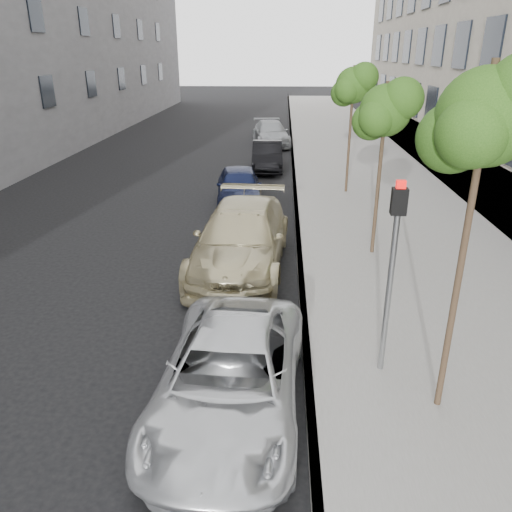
# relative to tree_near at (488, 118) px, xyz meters

# --- Properties ---
(ground) EXTENTS (160.00, 160.00, 0.00)m
(ground) POSITION_rel_tree_near_xyz_m (-3.23, -1.50, -4.57)
(ground) COLOR black
(ground) RESTS_ON ground
(sidewalk) EXTENTS (6.40, 72.00, 0.14)m
(sidewalk) POSITION_rel_tree_near_xyz_m (1.07, 22.50, -4.50)
(sidewalk) COLOR gray
(sidewalk) RESTS_ON ground
(curb) EXTENTS (0.15, 72.00, 0.14)m
(curb) POSITION_rel_tree_near_xyz_m (-2.05, 22.50, -4.50)
(curb) COLOR #9E9B93
(curb) RESTS_ON ground
(tree_near) EXTENTS (1.63, 1.43, 5.25)m
(tree_near) POSITION_rel_tree_near_xyz_m (0.00, 0.00, 0.00)
(tree_near) COLOR #38281C
(tree_near) RESTS_ON sidewalk
(tree_mid) EXTENTS (1.66, 1.46, 4.65)m
(tree_mid) POSITION_rel_tree_near_xyz_m (0.00, 6.50, -0.61)
(tree_mid) COLOR #38281C
(tree_mid) RESTS_ON sidewalk
(tree_far) EXTENTS (1.67, 1.47, 4.86)m
(tree_far) POSITION_rel_tree_near_xyz_m (0.00, 13.00, -0.41)
(tree_far) COLOR #38281C
(tree_far) RESTS_ON sidewalk
(signal_pole) EXTENTS (0.25, 0.19, 3.40)m
(signal_pole) POSITION_rel_tree_near_xyz_m (-0.77, 0.92, -2.32)
(signal_pole) COLOR #939699
(signal_pole) RESTS_ON sidewalk
(minivan) EXTENTS (2.41, 4.82, 1.31)m
(minivan) POSITION_rel_tree_near_xyz_m (-3.33, -0.19, -3.92)
(minivan) COLOR silver
(minivan) RESTS_ON ground
(suv) EXTENTS (2.61, 5.75, 1.63)m
(suv) POSITION_rel_tree_near_xyz_m (-3.62, 5.58, -3.76)
(suv) COLOR tan
(suv) RESTS_ON ground
(sedan_blue) EXTENTS (2.06, 4.20, 1.38)m
(sedan_blue) POSITION_rel_tree_near_xyz_m (-4.18, 11.44, -3.88)
(sedan_blue) COLOR #101736
(sedan_blue) RESTS_ON ground
(sedan_black) EXTENTS (1.54, 4.07, 1.32)m
(sedan_black) POSITION_rel_tree_near_xyz_m (-3.33, 17.39, -3.91)
(sedan_black) COLOR black
(sedan_black) RESTS_ON ground
(sedan_rear) EXTENTS (2.65, 5.05, 1.40)m
(sedan_rear) POSITION_rel_tree_near_xyz_m (-3.33, 24.24, -3.87)
(sedan_rear) COLOR gray
(sedan_rear) RESTS_ON ground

